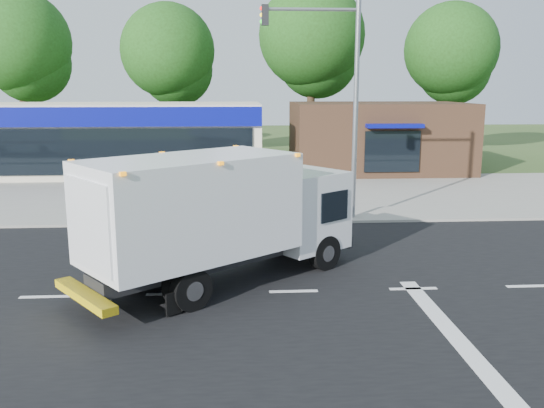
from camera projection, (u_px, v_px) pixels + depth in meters
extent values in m
plane|color=#385123|center=(294.00, 292.00, 14.17)|extent=(120.00, 120.00, 0.00)
cube|color=black|center=(294.00, 292.00, 14.17)|extent=(60.00, 14.00, 0.02)
cube|color=gray|center=(273.00, 216.00, 22.17)|extent=(60.00, 2.40, 0.12)
cube|color=gray|center=(265.00, 190.00, 27.85)|extent=(60.00, 9.00, 0.02)
cube|color=silver|center=(45.00, 297.00, 13.80)|extent=(1.20, 0.15, 0.01)
cube|color=silver|center=(171.00, 294.00, 13.98)|extent=(1.20, 0.15, 0.01)
cube|color=silver|center=(294.00, 291.00, 14.17)|extent=(1.20, 0.15, 0.01)
cube|color=silver|center=(413.00, 289.00, 14.35)|extent=(1.20, 0.15, 0.01)
cube|color=silver|center=(530.00, 286.00, 14.53)|extent=(1.20, 0.15, 0.01)
cube|color=silver|center=(459.00, 341.00, 11.42)|extent=(0.40, 7.00, 0.01)
cube|color=black|center=(192.00, 263.00, 14.09)|extent=(4.66, 3.92, 0.36)
cube|color=silver|center=(299.00, 208.00, 16.25)|extent=(2.95, 2.98, 2.14)
cube|color=black|center=(323.00, 197.00, 16.83)|extent=(1.30, 1.63, 0.92)
cube|color=white|center=(191.00, 207.00, 13.80)|extent=(5.53, 5.05, 2.39)
cube|color=silver|center=(88.00, 225.00, 12.15)|extent=(1.29, 1.65, 1.94)
cube|color=yellow|center=(85.00, 296.00, 12.35)|extent=(1.78, 2.16, 0.18)
cube|color=orange|center=(189.00, 158.00, 13.56)|extent=(5.39, 4.96, 0.08)
cylinder|color=black|center=(278.00, 239.00, 17.22)|extent=(0.96, 0.84, 0.98)
cylinder|color=black|center=(325.00, 253.00, 15.79)|extent=(0.96, 0.84, 0.98)
cylinder|color=black|center=(146.00, 268.00, 14.43)|extent=(0.96, 0.84, 0.98)
cylinder|color=black|center=(191.00, 290.00, 12.92)|extent=(0.96, 0.84, 0.98)
imported|color=tan|center=(100.00, 264.00, 13.28)|extent=(0.82, 0.80, 1.91)
sphere|color=white|center=(98.00, 225.00, 13.09)|extent=(0.28, 0.28, 0.28)
cube|color=beige|center=(102.00, 139.00, 32.76)|extent=(18.00, 6.00, 4.00)
cube|color=#060C80|center=(87.00, 117.00, 29.49)|extent=(18.00, 0.30, 1.00)
cube|color=black|center=(89.00, 152.00, 29.86)|extent=(17.00, 0.12, 2.40)
cube|color=#382316|center=(379.00, 137.00, 33.74)|extent=(10.00, 6.00, 4.00)
cube|color=#060C80|center=(394.00, 125.00, 30.53)|extent=(3.00, 1.20, 0.20)
cube|color=black|center=(392.00, 152.00, 30.86)|extent=(3.00, 0.12, 2.20)
cylinder|color=gray|center=(356.00, 113.00, 20.97)|extent=(0.18, 0.18, 8.00)
cylinder|color=gray|center=(311.00, 9.00, 20.14)|extent=(3.40, 0.12, 0.12)
cube|color=black|center=(265.00, 15.00, 20.08)|extent=(0.25, 0.25, 0.70)
cylinder|color=#332114|center=(24.00, 105.00, 39.81)|extent=(0.56, 0.56, 7.35)
sphere|color=#1E4513|center=(19.00, 42.00, 38.96)|extent=(6.93, 6.93, 6.93)
sphere|color=#1E4513|center=(30.00, 63.00, 39.76)|extent=(5.46, 5.46, 5.46)
cylinder|color=#332114|center=(170.00, 108.00, 40.47)|extent=(0.56, 0.56, 6.86)
sphere|color=#1E4513|center=(168.00, 50.00, 39.68)|extent=(6.47, 6.47, 6.47)
sphere|color=#1E4513|center=(176.00, 70.00, 40.46)|extent=(5.10, 5.10, 5.10)
cylinder|color=#332114|center=(311.00, 101.00, 40.99)|extent=(0.56, 0.56, 7.84)
sphere|color=#1E4513|center=(312.00, 35.00, 40.08)|extent=(7.39, 7.39, 7.39)
sphere|color=#1E4513|center=(318.00, 57.00, 40.89)|extent=(5.82, 5.82, 5.82)
cylinder|color=#332114|center=(448.00, 106.00, 41.68)|extent=(0.56, 0.56, 7.00)
sphere|color=#1E4513|center=(451.00, 49.00, 40.87)|extent=(6.60, 6.60, 6.60)
sphere|color=#1E4513|center=(454.00, 68.00, 41.66)|extent=(5.20, 5.20, 5.20)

